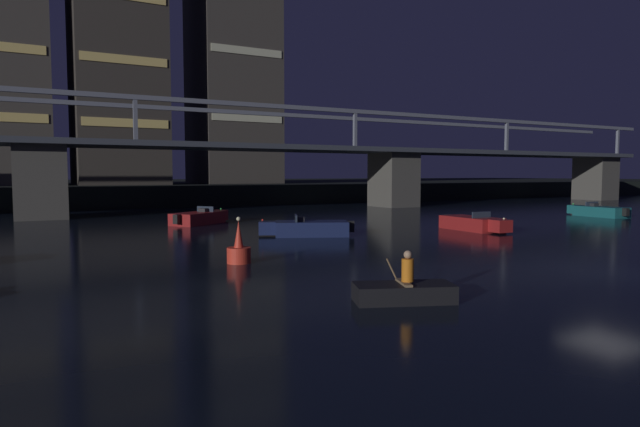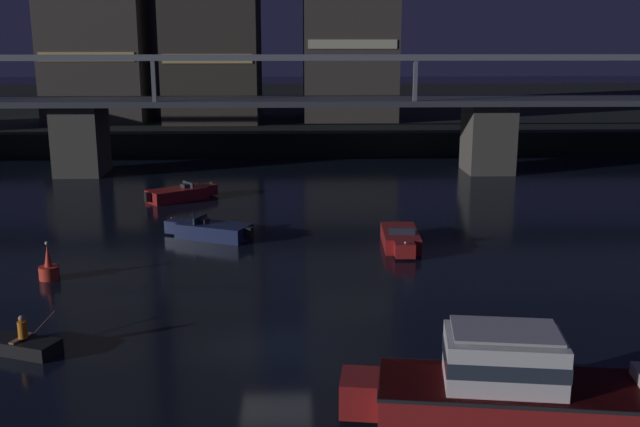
# 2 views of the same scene
# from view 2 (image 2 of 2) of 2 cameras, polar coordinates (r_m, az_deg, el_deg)

# --- Properties ---
(ground_plane) EXTENTS (400.00, 400.00, 0.00)m
(ground_plane) POSITION_cam_2_polar(r_m,az_deg,el_deg) (26.20, -3.48, -10.29)
(ground_plane) COLOR black
(far_riverbank) EXTENTS (240.00, 80.00, 2.20)m
(far_riverbank) POSITION_cam_2_polar(r_m,az_deg,el_deg) (107.31, -2.33, 8.26)
(far_riverbank) COLOR black
(far_riverbank) RESTS_ON ground
(river_bridge) EXTENTS (104.49, 6.40, 9.38)m
(river_bridge) POSITION_cam_2_polar(r_m,az_deg,el_deg) (59.21, -2.65, 7.35)
(river_bridge) COLOR #4C4944
(river_bridge) RESTS_ON ground
(cabin_cruiser_near_left) EXTENTS (9.34, 3.78, 2.79)m
(cabin_cruiser_near_left) POSITION_cam_2_polar(r_m,az_deg,el_deg) (21.61, 14.71, -13.02)
(cabin_cruiser_near_left) COLOR maroon
(cabin_cruiser_near_left) RESTS_ON ground
(speedboat_near_center) EXTENTS (5.02, 3.23, 1.16)m
(speedboat_near_center) POSITION_cam_2_polar(r_m,az_deg,el_deg) (40.33, -8.53, -1.30)
(speedboat_near_center) COLOR #19234C
(speedboat_near_center) RESTS_ON ground
(speedboat_mid_right) EXTENTS (1.98, 5.22, 1.16)m
(speedboat_mid_right) POSITION_cam_2_polar(r_m,az_deg,el_deg) (38.42, 6.28, -1.97)
(speedboat_mid_right) COLOR maroon
(speedboat_mid_right) RESTS_ON ground
(speedboat_far_left) EXTENTS (4.69, 4.00, 1.16)m
(speedboat_far_left) POSITION_cam_2_polar(r_m,az_deg,el_deg) (50.31, -10.82, 1.52)
(speedboat_far_left) COLOR maroon
(speedboat_far_left) RESTS_ON ground
(channel_buoy) EXTENTS (0.90, 0.90, 1.76)m
(channel_buoy) POSITION_cam_2_polar(r_m,az_deg,el_deg) (35.19, -20.34, -4.07)
(channel_buoy) COLOR red
(channel_buoy) RESTS_ON ground
(dinghy_with_paddler) EXTENTS (2.82, 2.68, 1.36)m
(dinghy_with_paddler) POSITION_cam_2_polar(r_m,az_deg,el_deg) (27.59, -22.18, -9.43)
(dinghy_with_paddler) COLOR black
(dinghy_with_paddler) RESTS_ON ground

